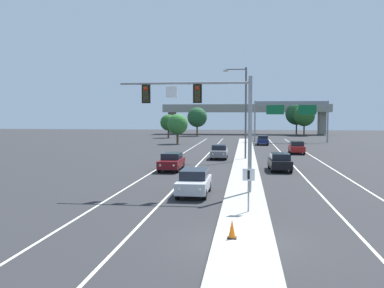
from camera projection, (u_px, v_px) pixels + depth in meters
name	position (u px, v px, depth m)	size (l,w,h in m)	color
ground_plane	(244.00, 243.00, 16.98)	(260.00, 260.00, 0.00)	#28282B
median_island	(245.00, 176.00, 34.81)	(2.40, 110.00, 0.15)	#9E9B93
lane_stripe_oncoming_center	(196.00, 166.00, 42.31)	(0.14, 100.00, 0.01)	silver
lane_stripe_receding_center	(295.00, 168.00, 41.17)	(0.14, 100.00, 0.01)	silver
edge_stripe_left	(163.00, 166.00, 42.71)	(0.14, 100.00, 0.01)	silver
edge_stripe_right	(332.00, 168.00, 40.77)	(0.14, 100.00, 0.01)	silver
overhead_signal_mast	(207.00, 108.00, 27.34)	(8.32, 0.44, 7.20)	gray
median_sign_post	(249.00, 183.00, 21.76)	(0.60, 0.10, 2.20)	gray
street_lamp_median	(244.00, 107.00, 48.13)	(2.58, 0.28, 10.00)	#4C4C51
car_oncoming_silver	(194.00, 182.00, 27.15)	(1.84, 4.48, 1.58)	#B7B7BC
car_oncoming_darkred	(172.00, 161.00, 39.07)	(1.85, 4.48, 1.58)	#5B0F14
car_oncoming_grey	(219.00, 152.00, 49.62)	(1.84, 4.48, 1.58)	slate
car_receding_black	(280.00, 162.00, 38.89)	(1.92, 4.51, 1.58)	black
car_receding_red	(297.00, 147.00, 56.12)	(1.91, 4.50, 1.58)	maroon
car_receding_navy	(263.00, 140.00, 72.53)	(1.83, 4.47, 1.58)	#141E4C
traffic_cone_median_nose	(232.00, 229.00, 17.07)	(0.36, 0.36, 0.74)	black
highway_sign_gantry	(291.00, 108.00, 79.41)	(13.28, 0.42, 7.50)	gray
overpass_bridge	(246.00, 112.00, 112.86)	(42.40, 6.40, 7.65)	gray
tree_far_left_c	(168.00, 123.00, 95.06)	(3.51, 3.51, 5.07)	#4C3823
tree_far_right_c	(297.00, 114.00, 108.90)	(5.54, 5.54, 8.02)	#4C3823
tree_far_right_a	(304.00, 116.00, 104.56)	(5.05, 5.05, 7.31)	#4C3823
tree_far_left_a	(197.00, 117.00, 103.37)	(4.67, 4.67, 6.75)	#4C3823
tree_far_left_b	(177.00, 124.00, 74.93)	(3.56, 3.56, 5.14)	#4C3823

